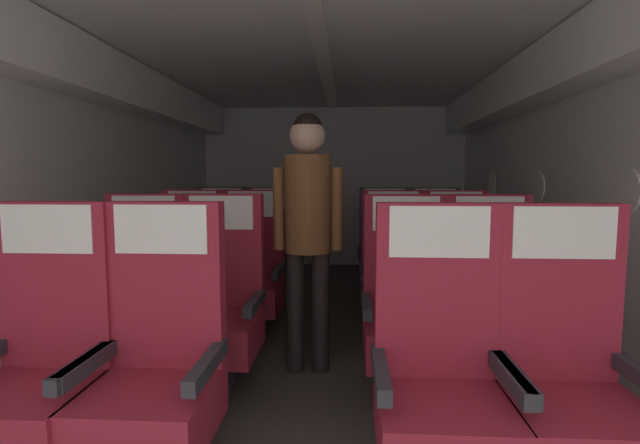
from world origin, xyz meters
The scene contains 19 objects.
ground centered at (0.00, 3.05, -0.01)m, with size 3.84×6.50×0.02m, color #3D3833.
fuselage_shell centered at (0.00, 3.34, 1.59)m, with size 3.72×6.15×2.23m.
seat_a_left_window centered at (-1.02, 1.44, 0.47)m, with size 0.51×0.50×1.12m.
seat_a_left_aisle centered at (-0.55, 1.46, 0.47)m, with size 0.51×0.50×1.12m.
seat_a_right_aisle centered at (1.03, 1.44, 0.47)m, with size 0.51×0.50×1.12m.
seat_a_right_window centered at (0.56, 1.44, 0.47)m, with size 0.51×0.50×1.12m.
seat_b_left_window centered at (-1.01, 2.32, 0.47)m, with size 0.51×0.50×1.12m.
seat_b_left_aisle centered at (-0.55, 2.33, 0.47)m, with size 0.51×0.50×1.12m.
seat_b_right_aisle centered at (1.01, 2.33, 0.47)m, with size 0.51×0.50×1.12m.
seat_b_right_window centered at (0.54, 2.32, 0.47)m, with size 0.51×0.50×1.12m.
seat_c_left_window centered at (-1.02, 3.19, 0.47)m, with size 0.51×0.50×1.12m.
seat_c_left_aisle centered at (-0.55, 3.20, 0.47)m, with size 0.51×0.50×1.12m.
seat_c_right_aisle centered at (1.02, 3.18, 0.47)m, with size 0.51×0.50×1.12m.
seat_c_right_window centered at (0.55, 3.21, 0.47)m, with size 0.51×0.50×1.12m.
seat_d_left_window centered at (-1.03, 4.07, 0.47)m, with size 0.51×0.50×1.12m.
seat_d_left_aisle centered at (-0.54, 4.05, 0.47)m, with size 0.51×0.50×1.12m.
seat_d_right_aisle centered at (1.03, 4.07, 0.47)m, with size 0.51×0.50×1.12m.
seat_d_right_window centered at (0.55, 4.05, 0.47)m, with size 0.51×0.50×1.12m.
flight_attendant centered at (-0.04, 2.56, 0.99)m, with size 0.43×0.28×1.61m.
Camera 1 is at (0.20, -0.25, 1.23)m, focal length 25.74 mm.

